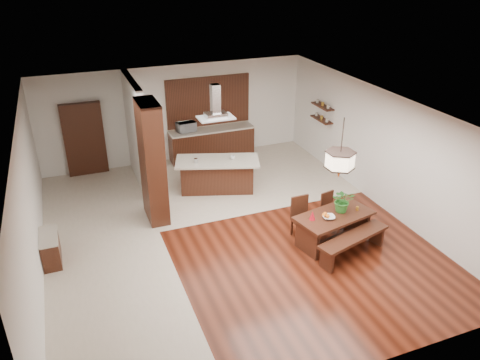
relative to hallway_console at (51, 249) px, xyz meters
name	(u,v)px	position (x,y,z in m)	size (l,w,h in m)	color
room_shell	(227,148)	(3.81, -0.20, 1.75)	(9.00, 9.04, 2.92)	#38130A
tile_hallway	(106,255)	(1.06, -0.20, -0.31)	(2.50, 9.00, 0.01)	beige
tile_kitchen	(239,178)	(5.06, 2.30, -0.31)	(5.50, 4.00, 0.01)	beige
soffit_band	(226,111)	(3.81, -0.20, 2.57)	(8.00, 9.00, 0.02)	#371D0D
partition_pier	(152,163)	(2.41, 1.00, 1.14)	(0.45, 1.00, 2.90)	black
partition_stub	(136,133)	(2.41, 3.10, 1.14)	(0.18, 2.40, 2.90)	silver
hallway_console	(51,249)	(0.00, 0.00, 0.00)	(0.37, 0.88, 0.63)	black
hallway_doorway	(84,139)	(1.11, 4.20, 0.74)	(1.10, 0.20, 2.10)	black
rear_counter	(212,143)	(4.81, 4.00, 0.16)	(2.60, 0.62, 0.95)	black
kitchen_window	(208,101)	(4.81, 4.26, 1.44)	(2.60, 0.08, 1.50)	brown
shelf_lower	(321,119)	(7.68, 2.40, 1.08)	(0.26, 0.90, 0.04)	black
shelf_upper	(323,106)	(7.68, 2.40, 1.49)	(0.26, 0.90, 0.04)	black
dining_table	(334,222)	(5.80, -1.49, 0.21)	(1.84, 1.19, 0.71)	black
dining_bench	(353,246)	(5.92, -2.09, -0.06)	(1.79, 0.39, 0.50)	black
dining_chair_left	(303,219)	(5.27, -1.07, 0.17)	(0.43, 0.43, 0.97)	black
dining_chair_right	(331,211)	(6.11, -0.89, 0.11)	(0.37, 0.37, 0.84)	black
pendant_lantern	(341,149)	(5.80, -1.49, 1.93)	(0.64, 0.64, 1.31)	#FFE9C3
foliage_plant	(343,200)	(6.02, -1.43, 0.66)	(0.48, 0.42, 0.54)	#276C24
fruit_bowl	(329,217)	(5.59, -1.60, 0.43)	(0.26, 0.26, 0.06)	beige
napkin_cone	(312,215)	(5.24, -1.50, 0.50)	(0.13, 0.13, 0.20)	#AC0C19
gold_ornament	(357,208)	(6.36, -1.51, 0.44)	(0.06, 0.06, 0.09)	gold
kitchen_island	(217,175)	(4.25, 1.83, 0.15)	(2.36, 1.58, 0.90)	black
range_hood	(215,102)	(4.25, 1.83, 2.15)	(0.90, 0.55, 0.87)	silver
island_cup	(233,158)	(4.64, 1.69, 0.63)	(0.13, 0.13, 0.10)	silver
microwave	(186,127)	(4.03, 4.03, 0.79)	(0.54, 0.37, 0.30)	#ACAFB3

